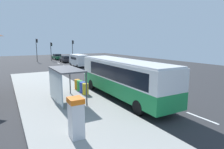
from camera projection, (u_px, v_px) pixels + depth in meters
The scene contains 23 objects.
ground_plane at pixel (82, 73), 28.64m from camera, with size 56.00×92.00×0.04m, color #2D2D30.
sidewalk_platform at pixel (60, 99), 15.23m from camera, with size 6.20×30.00×0.18m, color #999993.
lane_stripe_seg_0 at pixel (202, 118), 11.66m from camera, with size 0.16×2.20×0.01m, color silver.
lane_stripe_seg_1 at pixel (148, 98), 15.93m from camera, with size 0.16×2.20×0.01m, color silver.
lane_stripe_seg_2 at pixel (117, 86), 20.21m from camera, with size 0.16×2.20×0.01m, color silver.
lane_stripe_seg_3 at pixel (97, 78), 24.48m from camera, with size 0.16×2.20×0.01m, color silver.
lane_stripe_seg_4 at pixel (83, 73), 28.76m from camera, with size 0.16×2.20×0.01m, color silver.
lane_stripe_seg_5 at pixel (73, 69), 33.03m from camera, with size 0.16×2.20×0.01m, color silver.
lane_stripe_seg_6 at pixel (65, 66), 37.31m from camera, with size 0.16×2.20×0.01m, color silver.
lane_stripe_seg_7 at pixel (59, 63), 41.58m from camera, with size 0.16×2.20×0.01m, color silver.
bus at pixel (122, 76), 15.54m from camera, with size 2.67×11.04×3.21m.
white_van at pixel (78, 60), 35.89m from camera, with size 2.05×5.21×2.30m.
sedan_near at pixel (65, 59), 43.86m from camera, with size 1.97×4.46×1.52m.
sedan_far at pixel (57, 57), 50.50m from camera, with size 1.97×4.46×1.52m.
ticket_machine at pixel (76, 117), 8.78m from camera, with size 0.66×0.76×1.94m.
recycling_bin_yellow at pixel (86, 89), 16.23m from camera, with size 0.52×0.52×0.95m, color yellow.
recycling_bin_blue at pixel (83, 87), 16.83m from camera, with size 0.52×0.52×0.95m, color blue.
recycling_bin_green at pixel (80, 86), 17.42m from camera, with size 0.52×0.52×0.95m, color green.
recycling_bin_orange at pixel (77, 84), 18.02m from camera, with size 0.52×0.52×0.95m, color orange.
traffic_light_near_side at pixel (73, 47), 48.43m from camera, with size 0.49×0.28×5.14m.
traffic_light_far_side at pixel (37, 47), 44.87m from camera, with size 0.49×0.28×5.45m.
traffic_light_median at pixel (51, 48), 47.36m from camera, with size 0.49×0.28×4.59m.
bus_shelter at pixel (62, 77), 14.09m from camera, with size 1.80×4.00×2.50m.
Camera 1 is at (-10.06, -12.81, 4.64)m, focal length 30.17 mm.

